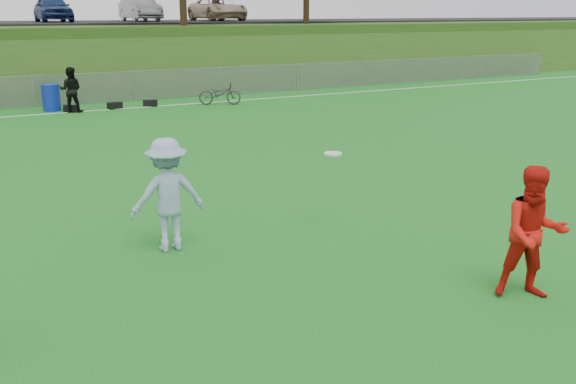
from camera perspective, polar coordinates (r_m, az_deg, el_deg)
ground at (r=8.77m, az=-2.91°, el=-9.20°), size 120.00×120.00×0.00m
sideline_far at (r=25.67m, az=-20.93°, el=6.48°), size 60.00×0.10×0.01m
fence at (r=27.56m, az=-21.69°, el=8.33°), size 58.00×0.06×1.30m
berm at (r=38.39m, az=-24.10°, el=11.17°), size 120.00×18.00×3.00m
gear_bags at (r=25.96m, az=-18.15°, el=7.10°), size 7.41×0.53×0.26m
player_red_center at (r=9.01m, az=21.02°, el=-3.44°), size 1.10×1.04×1.80m
player_blue at (r=10.28m, az=-10.65°, el=-0.25°), size 1.21×0.75×1.82m
frisbee at (r=10.98m, az=4.02°, el=3.42°), size 0.31×0.31×0.03m
recycling_bin at (r=26.43m, az=-20.31°, el=7.87°), size 0.77×0.77×1.01m
bicycle at (r=26.62m, az=-6.09°, el=8.69°), size 1.80×1.32×0.90m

